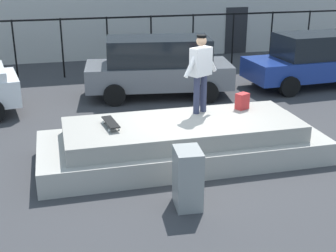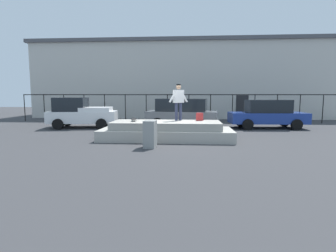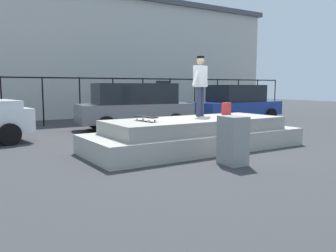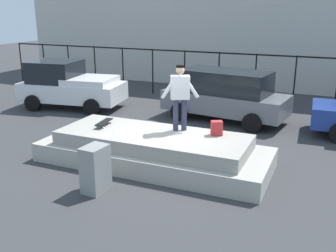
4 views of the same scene
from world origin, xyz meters
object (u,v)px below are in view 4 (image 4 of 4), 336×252
Objects in this scene: skateboarder at (180,93)px; backpack at (217,128)px; skateboard at (104,122)px; utility_box at (95,169)px; car_white_pickup_near at (69,85)px; car_grey_hatchback_mid at (225,94)px.

skateboarder reaches higher than backpack.
skateboard is (-2.05, -0.45, -0.90)m from skateboarder.
skateboarder is at bearing 72.41° from utility_box.
backpack reaches higher than skateboard.
skateboarder is at bearing -29.66° from car_white_pickup_near.
car_white_pickup_near is at bearing 136.29° from skateboard.
skateboarder reaches higher than car_grey_hatchback_mid.
skateboarder is 2.19× the size of skateboard.
skateboard is at bearing -18.09° from backpack.
utility_box is at bearing -49.06° from car_white_pickup_near.
skateboarder is at bearing -26.84° from backpack.
skateboarder is at bearing -90.68° from car_grey_hatchback_mid.
backpack is at bearing 8.34° from skateboard.
utility_box is at bearing 24.35° from backpack.
car_grey_hatchback_mid reaches higher than utility_box.
car_white_pickup_near is 7.99m from utility_box.
car_grey_hatchback_mid is 6.81m from utility_box.
skateboarder is at bearing 12.52° from skateboard.
skateboarder is 2.28m from skateboard.
skateboarder is 0.40× the size of car_white_pickup_near.
car_grey_hatchback_mid is (6.29, 0.68, 0.02)m from car_white_pickup_near.
skateboard is at bearing 121.76° from utility_box.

